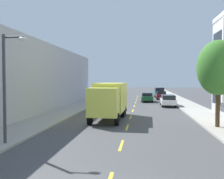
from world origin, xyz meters
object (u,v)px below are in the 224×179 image
at_px(parked_suv_teal, 159,92).
at_px(parked_pickup_sky, 113,95).
at_px(street_lamp, 7,79).
at_px(delivery_box_truck, 110,98).
at_px(parked_hatchback_burgundy, 161,95).
at_px(moving_forest_sedan, 147,97).
at_px(parked_wagon_black, 120,91).
at_px(parked_wagon_white, 168,100).
at_px(street_tree_second, 218,68).

bearing_deg(parked_suv_teal, parked_pickup_sky, -140.43).
height_order(street_lamp, parked_pickup_sky, street_lamp).
height_order(delivery_box_truck, parked_hatchback_burgundy, delivery_box_truck).
height_order(delivery_box_truck, moving_forest_sedan, delivery_box_truck).
relative_size(parked_suv_teal, moving_forest_sedan, 1.08).
height_order(parked_suv_teal, parked_wagon_black, parked_suv_teal).
relative_size(parked_suv_teal, parked_pickup_sky, 0.91).
bearing_deg(street_lamp, parked_wagon_black, 88.16).
xyz_separation_m(parked_pickup_sky, moving_forest_sedan, (6.00, -3.91, -0.08)).
height_order(parked_hatchback_burgundy, parked_suv_teal, parked_suv_teal).
xyz_separation_m(parked_wagon_white, parked_pickup_sky, (-8.63, 10.50, 0.02)).
xyz_separation_m(parked_wagon_white, parked_wagon_black, (-8.84, 26.01, 0.00)).
distance_m(street_lamp, parked_wagon_white, 23.63).
bearing_deg(street_lamp, parked_suv_teal, 75.04).
bearing_deg(moving_forest_sedan, street_tree_second, -77.94).
relative_size(delivery_box_truck, parked_suv_teal, 1.54).
bearing_deg(moving_forest_sedan, parked_wagon_black, 107.73).
bearing_deg(parked_wagon_black, parked_pickup_sky, -89.23).
bearing_deg(parked_wagon_black, parked_wagon_white, -71.24).
distance_m(delivery_box_truck, parked_wagon_white, 13.20).
bearing_deg(street_tree_second, moving_forest_sedan, 102.06).
relative_size(street_tree_second, parked_wagon_white, 1.30).
xyz_separation_m(parked_wagon_white, parked_hatchback_burgundy, (-0.05, 11.94, -0.05)).
xyz_separation_m(delivery_box_truck, parked_wagon_black, (-2.61, 37.61, -1.03)).
distance_m(parked_hatchback_burgundy, moving_forest_sedan, 5.94).
height_order(street_tree_second, moving_forest_sedan, street_tree_second).
xyz_separation_m(parked_wagon_white, moving_forest_sedan, (-2.63, 6.59, -0.05)).
height_order(street_lamp, parked_wagon_white, street_lamp).
bearing_deg(delivery_box_truck, street_tree_second, -22.26).
height_order(street_tree_second, parked_hatchback_burgundy, street_tree_second).
bearing_deg(street_tree_second, parked_wagon_white, 97.52).
xyz_separation_m(street_tree_second, moving_forest_sedan, (-4.60, 21.54, -3.57)).
distance_m(parked_hatchback_burgundy, parked_pickup_sky, 8.70).
height_order(street_tree_second, parked_suv_teal, street_tree_second).
bearing_deg(moving_forest_sedan, parked_suv_teal, 76.68).
distance_m(parked_suv_teal, moving_forest_sedan, 11.33).
bearing_deg(street_lamp, street_tree_second, 26.41).
xyz_separation_m(parked_suv_teal, parked_wagon_black, (-8.82, 8.40, -0.18)).
relative_size(parked_hatchback_burgundy, parked_pickup_sky, 0.76).
bearing_deg(street_tree_second, parked_suv_teal, 93.50).
bearing_deg(parked_wagon_black, street_tree_second, -75.22).
bearing_deg(moving_forest_sedan, delivery_box_truck, -101.18).
relative_size(parked_wagon_white, parked_hatchback_burgundy, 1.18).
relative_size(street_tree_second, street_lamp, 1.08).
bearing_deg(parked_hatchback_burgundy, parked_wagon_white, -89.78).
bearing_deg(parked_pickup_sky, moving_forest_sedan, -33.07).
relative_size(street_tree_second, parked_wagon_black, 1.30).
xyz_separation_m(street_lamp, parked_hatchback_burgundy, (10.31, 33.01, -2.75)).
relative_size(street_lamp, parked_suv_teal, 1.18).
height_order(delivery_box_truck, parked_wagon_black, delivery_box_truck).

